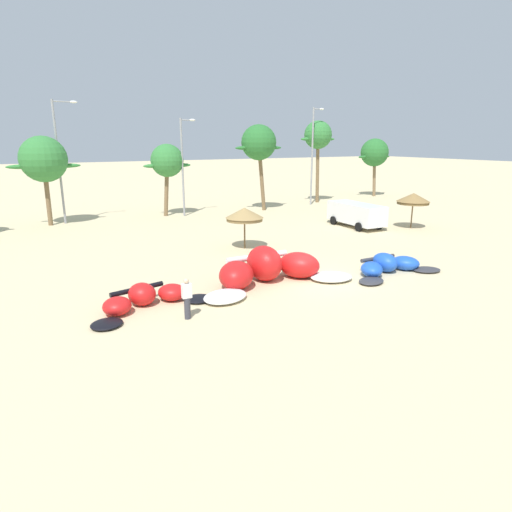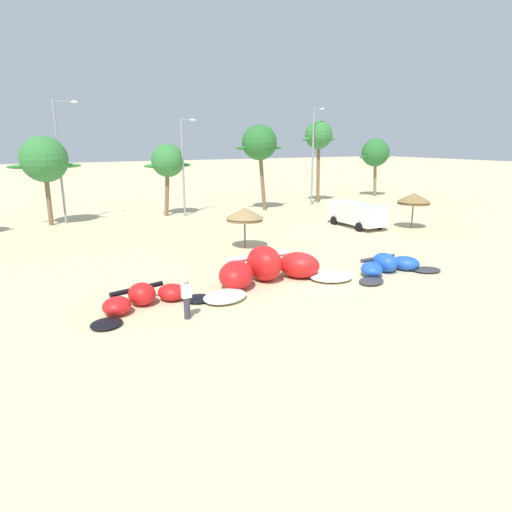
{
  "view_description": "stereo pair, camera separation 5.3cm",
  "coord_description": "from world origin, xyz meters",
  "px_view_note": "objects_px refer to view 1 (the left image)",
  "views": [
    {
      "loc": [
        -12.37,
        -16.57,
        6.62
      ],
      "look_at": [
        -2.21,
        2.0,
        1.0
      ],
      "focal_mm": 30.64,
      "sensor_mm": 36.0,
      "label": 1
    },
    {
      "loc": [
        -12.32,
        -16.59,
        6.62
      ],
      "look_at": [
        -2.21,
        2.0,
        1.0
      ],
      "focal_mm": 30.64,
      "sensor_mm": 36.0,
      "label": 2
    }
  ],
  "objects_px": {
    "kite_far_left": "(146,298)",
    "lamppost_east": "(313,152)",
    "kite_left_of_center": "(389,266)",
    "person_near_kites": "(187,298)",
    "beach_umbrella_near_van": "(245,214)",
    "palm_right_of_gap": "(375,153)",
    "lamppost_west_center": "(60,156)",
    "palm_left_of_gap": "(167,161)",
    "palm_center_right": "(318,136)",
    "lamppost_east_center": "(183,163)",
    "palm_center_left": "(259,143)",
    "beach_umbrella_middle": "(413,199)",
    "parked_van": "(355,213)",
    "palm_left": "(44,160)",
    "kite_left": "(269,269)"
  },
  "relations": [
    {
      "from": "person_near_kites",
      "to": "parked_van",
      "type": "bearing_deg",
      "value": 31.87
    },
    {
      "from": "kite_left_of_center",
      "to": "palm_center_left",
      "type": "xyz_separation_m",
      "value": [
        4.21,
        21.36,
        5.97
      ]
    },
    {
      "from": "person_near_kites",
      "to": "lamppost_east",
      "type": "bearing_deg",
      "value": 45.86
    },
    {
      "from": "beach_umbrella_middle",
      "to": "palm_right_of_gap",
      "type": "relative_size",
      "value": 0.4
    },
    {
      "from": "person_near_kites",
      "to": "palm_center_right",
      "type": "bearing_deg",
      "value": 45.48
    },
    {
      "from": "kite_left",
      "to": "lamppost_west_center",
      "type": "relative_size",
      "value": 0.85
    },
    {
      "from": "kite_left_of_center",
      "to": "palm_right_of_gap",
      "type": "distance_m",
      "value": 33.17
    },
    {
      "from": "palm_left_of_gap",
      "to": "lamppost_west_center",
      "type": "height_order",
      "value": "lamppost_west_center"
    },
    {
      "from": "beach_umbrella_middle",
      "to": "parked_van",
      "type": "xyz_separation_m",
      "value": [
        -3.37,
        2.64,
        -1.22
      ]
    },
    {
      "from": "kite_left",
      "to": "lamppost_east_center",
      "type": "xyz_separation_m",
      "value": [
        3.08,
        20.19,
        4.08
      ]
    },
    {
      "from": "kite_left_of_center",
      "to": "lamppost_west_center",
      "type": "distance_m",
      "value": 26.82
    },
    {
      "from": "kite_far_left",
      "to": "lamppost_east",
      "type": "height_order",
      "value": "lamppost_east"
    },
    {
      "from": "kite_left_of_center",
      "to": "person_near_kites",
      "type": "bearing_deg",
      "value": -176.36
    },
    {
      "from": "kite_left",
      "to": "palm_center_left",
      "type": "xyz_separation_m",
      "value": [
        10.41,
        19.75,
        5.69
      ]
    },
    {
      "from": "kite_far_left",
      "to": "kite_left_of_center",
      "type": "height_order",
      "value": "kite_left_of_center"
    },
    {
      "from": "palm_center_left",
      "to": "palm_center_right",
      "type": "xyz_separation_m",
      "value": [
        8.3,
        2.0,
        0.7
      ]
    },
    {
      "from": "beach_umbrella_middle",
      "to": "palm_left",
      "type": "xyz_separation_m",
      "value": [
        -24.44,
        14.84,
        2.84
      ]
    },
    {
      "from": "kite_far_left",
      "to": "lamppost_west_center",
      "type": "bearing_deg",
      "value": 91.88
    },
    {
      "from": "palm_center_left",
      "to": "beach_umbrella_near_van",
      "type": "bearing_deg",
      "value": -122.3
    },
    {
      "from": "person_near_kites",
      "to": "palm_left_of_gap",
      "type": "distance_m",
      "value": 24.68
    },
    {
      "from": "kite_far_left",
      "to": "lamppost_east",
      "type": "relative_size",
      "value": 0.55
    },
    {
      "from": "kite_left_of_center",
      "to": "palm_center_left",
      "type": "relative_size",
      "value": 0.69
    },
    {
      "from": "kite_left",
      "to": "palm_left",
      "type": "distance_m",
      "value": 23.0
    },
    {
      "from": "palm_right_of_gap",
      "to": "lamppost_west_center",
      "type": "xyz_separation_m",
      "value": [
        -34.75,
        -1.59,
        0.25
      ]
    },
    {
      "from": "palm_center_right",
      "to": "lamppost_east",
      "type": "bearing_deg",
      "value": -141.38
    },
    {
      "from": "beach_umbrella_near_van",
      "to": "lamppost_east",
      "type": "relative_size",
      "value": 0.26
    },
    {
      "from": "palm_left_of_gap",
      "to": "palm_center_right",
      "type": "distance_m",
      "value": 17.0
    },
    {
      "from": "palm_right_of_gap",
      "to": "lamppost_west_center",
      "type": "bearing_deg",
      "value": -177.39
    },
    {
      "from": "kite_left_of_center",
      "to": "lamppost_west_center",
      "type": "relative_size",
      "value": 0.58
    },
    {
      "from": "beach_umbrella_middle",
      "to": "person_near_kites",
      "type": "height_order",
      "value": "beach_umbrella_middle"
    },
    {
      "from": "palm_left",
      "to": "palm_right_of_gap",
      "type": "xyz_separation_m",
      "value": [
        35.99,
        1.83,
        -0.01
      ]
    },
    {
      "from": "palm_right_of_gap",
      "to": "lamppost_west_center",
      "type": "height_order",
      "value": "lamppost_west_center"
    },
    {
      "from": "palm_center_left",
      "to": "palm_right_of_gap",
      "type": "relative_size",
      "value": 1.18
    },
    {
      "from": "palm_center_right",
      "to": "palm_right_of_gap",
      "type": "distance_m",
      "value": 9.56
    },
    {
      "from": "lamppost_east",
      "to": "beach_umbrella_near_van",
      "type": "bearing_deg",
      "value": -137.36
    },
    {
      "from": "kite_left_of_center",
      "to": "palm_center_right",
      "type": "distance_m",
      "value": 27.32
    },
    {
      "from": "beach_umbrella_near_van",
      "to": "palm_right_of_gap",
      "type": "distance_m",
      "value": 30.73
    },
    {
      "from": "lamppost_west_center",
      "to": "lamppost_east",
      "type": "relative_size",
      "value": 0.98
    },
    {
      "from": "parked_van",
      "to": "palm_right_of_gap",
      "type": "distance_m",
      "value": 20.87
    },
    {
      "from": "palm_center_right",
      "to": "lamppost_east_center",
      "type": "relative_size",
      "value": 1.02
    },
    {
      "from": "beach_umbrella_near_van",
      "to": "palm_center_left",
      "type": "relative_size",
      "value": 0.32
    },
    {
      "from": "kite_far_left",
      "to": "palm_left",
      "type": "height_order",
      "value": "palm_left"
    },
    {
      "from": "kite_left",
      "to": "palm_center_right",
      "type": "xyz_separation_m",
      "value": [
        18.72,
        21.74,
        6.39
      ]
    },
    {
      "from": "parked_van",
      "to": "lamppost_west_center",
      "type": "xyz_separation_m",
      "value": [
        -19.84,
        12.44,
        4.31
      ]
    },
    {
      "from": "kite_left_of_center",
      "to": "palm_center_left",
      "type": "bearing_deg",
      "value": 78.85
    },
    {
      "from": "person_near_kites",
      "to": "palm_left",
      "type": "distance_m",
      "value": 24.01
    },
    {
      "from": "kite_left",
      "to": "palm_left",
      "type": "height_order",
      "value": "palm_left"
    },
    {
      "from": "palm_left_of_gap",
      "to": "palm_center_left",
      "type": "relative_size",
      "value": 0.78
    },
    {
      "from": "palm_right_of_gap",
      "to": "beach_umbrella_near_van",
      "type": "bearing_deg",
      "value": -147.82
    },
    {
      "from": "beach_umbrella_middle",
      "to": "parked_van",
      "type": "bearing_deg",
      "value": 141.89
    }
  ]
}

